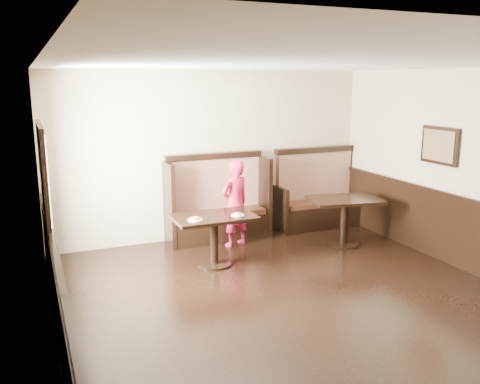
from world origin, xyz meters
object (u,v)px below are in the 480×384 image
booth_main (217,208)px  table_neighbor (344,210)px  booth_neighbor (317,200)px  table_main (214,227)px  child (235,203)px

booth_main → table_neighbor: booth_main is taller
table_neighbor → booth_main: bearing=159.4°
booth_neighbor → table_neighbor: size_ratio=1.33×
table_main → child: size_ratio=0.83×
table_neighbor → booth_neighbor: bearing=92.9°
table_main → child: bearing=48.9°
booth_main → child: (0.14, -0.45, 0.18)m
table_main → table_neighbor: table_neighbor is taller
booth_main → booth_neighbor: 1.95m
child → booth_main: bearing=-90.7°
table_main → booth_main: bearing=67.5°
booth_main → child: size_ratio=1.24×
booth_neighbor → child: bearing=-166.0°
booth_main → child: bearing=-72.9°
booth_neighbor → booth_main: bearing=179.9°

